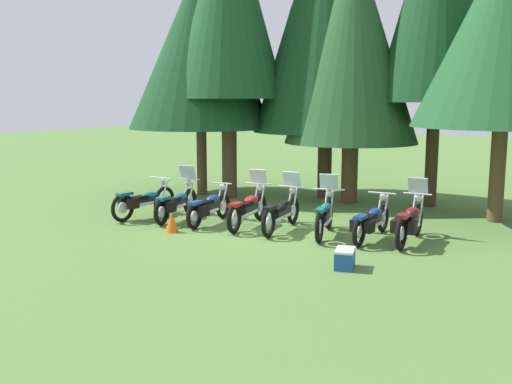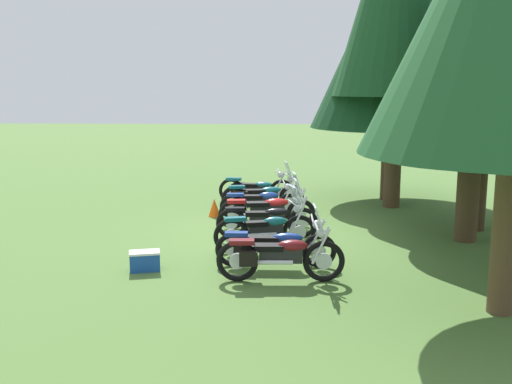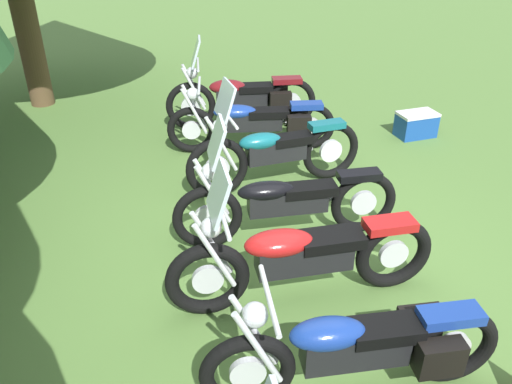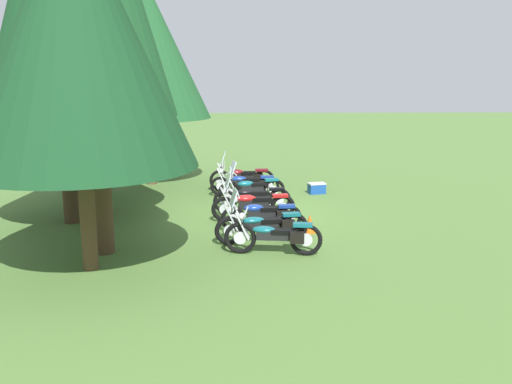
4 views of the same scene
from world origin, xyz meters
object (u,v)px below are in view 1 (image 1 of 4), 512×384
(pine_tree_0, at_px, (200,46))
(pine_tree_5, at_px, (507,28))
(motorcycle_0, at_px, (143,201))
(motorcycle_2, at_px, (209,207))
(picnic_cooler, at_px, (345,259))
(traffic_cone, at_px, (172,222))
(motorcycle_1, at_px, (176,203))
(motorcycle_5, at_px, (325,215))
(motorcycle_7, at_px, (410,221))
(motorcycle_6, at_px, (371,221))
(pine_tree_3, at_px, (353,43))
(pine_tree_2, at_px, (328,10))
(motorcycle_4, at_px, (282,211))
(motorcycle_3, at_px, (248,208))

(pine_tree_0, distance_m, pine_tree_5, 9.11)
(motorcycle_0, distance_m, motorcycle_2, 1.98)
(picnic_cooler, distance_m, traffic_cone, 4.76)
(motorcycle_1, distance_m, traffic_cone, 1.51)
(motorcycle_5, bearing_deg, pine_tree_0, 45.03)
(motorcycle_7, height_order, pine_tree_5, pine_tree_5)
(motorcycle_2, height_order, pine_tree_0, pine_tree_0)
(pine_tree_0, bearing_deg, motorcycle_6, -25.88)
(pine_tree_3, relative_size, pine_tree_5, 1.06)
(motorcycle_0, bearing_deg, picnic_cooler, -99.04)
(pine_tree_0, distance_m, pine_tree_2, 4.17)
(motorcycle_2, relative_size, motorcycle_4, 0.92)
(pine_tree_3, bearing_deg, motorcycle_1, -123.21)
(motorcycle_2, height_order, motorcycle_4, motorcycle_4)
(motorcycle_5, xyz_separation_m, picnic_cooler, (1.38, -2.28, -0.30))
(motorcycle_6, distance_m, pine_tree_2, 7.97)
(motorcycle_0, relative_size, motorcycle_1, 0.97)
(motorcycle_5, bearing_deg, motorcycle_7, -96.56)
(motorcycle_0, bearing_deg, pine_tree_2, -21.32)
(motorcycle_0, xyz_separation_m, motorcycle_5, (5.04, 0.46, 0.03))
(motorcycle_2, xyz_separation_m, motorcycle_4, (1.95, 0.28, 0.02))
(motorcycle_0, height_order, pine_tree_5, pine_tree_5)
(motorcycle_7, relative_size, pine_tree_5, 0.31)
(motorcycle_1, distance_m, pine_tree_3, 7.07)
(motorcycle_6, xyz_separation_m, pine_tree_2, (-3.20, 4.87, 5.44))
(motorcycle_4, height_order, picnic_cooler, motorcycle_4)
(pine_tree_0, bearing_deg, pine_tree_5, 0.87)
(motorcycle_5, bearing_deg, pine_tree_3, -0.63)
(pine_tree_5, distance_m, traffic_cone, 9.51)
(motorcycle_5, xyz_separation_m, pine_tree_0, (-5.88, 3.51, 4.35))
(motorcycle_2, bearing_deg, motorcycle_5, -89.33)
(motorcycle_0, distance_m, motorcycle_1, 0.94)
(pine_tree_3, bearing_deg, pine_tree_0, -168.93)
(motorcycle_2, bearing_deg, motorcycle_6, -88.77)
(motorcycle_7, relative_size, traffic_cone, 4.76)
(motorcycle_3, relative_size, pine_tree_2, 0.25)
(motorcycle_1, relative_size, motorcycle_3, 0.98)
(motorcycle_0, bearing_deg, pine_tree_5, -56.79)
(pine_tree_3, bearing_deg, motorcycle_2, -112.98)
(motorcycle_2, distance_m, traffic_cone, 1.25)
(motorcycle_3, height_order, pine_tree_2, pine_tree_2)
(motorcycle_1, height_order, traffic_cone, motorcycle_1)
(motorcycle_7, xyz_separation_m, pine_tree_0, (-7.79, 3.25, 4.34))
(picnic_cooler, bearing_deg, motorcycle_6, 97.09)
(pine_tree_0, height_order, traffic_cone, pine_tree_0)
(pine_tree_3, relative_size, traffic_cone, 16.17)
(motorcycle_2, relative_size, pine_tree_3, 0.28)
(motorcycle_4, bearing_deg, picnic_cooler, -138.32)
(motorcycle_0, relative_size, pine_tree_0, 0.30)
(pine_tree_2, bearing_deg, picnic_cooler, -64.34)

